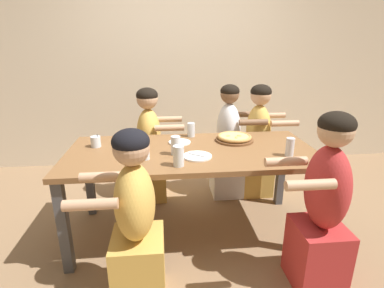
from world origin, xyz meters
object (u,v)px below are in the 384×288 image
at_px(diner_near_midleft, 136,226).
at_px(diner_far_midleft, 150,149).
at_px(empty_plate_b, 180,142).
at_px(diner_far_right, 258,144).
at_px(drinking_glass_d, 191,131).
at_px(drinking_glass_a, 290,148).
at_px(pizza_board_main, 234,138).
at_px(drinking_glass_e, 176,147).
at_px(diner_near_right, 323,210).
at_px(cocktail_glass_blue, 96,142).
at_px(drinking_glass_c, 145,151).
at_px(diner_far_midright, 228,146).
at_px(drinking_glass_b, 179,157).
at_px(empty_plate_a, 197,156).

relative_size(diner_near_midleft, diner_far_midleft, 0.97).
height_order(empty_plate_b, diner_far_right, diner_far_right).
bearing_deg(drinking_glass_d, drinking_glass_a, -39.53).
height_order(pizza_board_main, empty_plate_b, pizza_board_main).
xyz_separation_m(pizza_board_main, diner_near_midleft, (-0.80, -0.87, -0.26)).
bearing_deg(drinking_glass_e, diner_near_right, -32.87).
height_order(cocktail_glass_blue, drinking_glass_e, drinking_glass_e).
height_order(diner_near_right, diner_far_midleft, diner_near_right).
bearing_deg(drinking_glass_c, diner_near_right, -24.08).
xyz_separation_m(drinking_glass_e, diner_near_right, (0.91, -0.58, -0.26)).
height_order(cocktail_glass_blue, drinking_glass_a, drinking_glass_a).
bearing_deg(drinking_glass_d, diner_far_midright, 35.99).
distance_m(diner_far_right, diner_near_right, 1.35).
relative_size(diner_far_midright, diner_near_midleft, 1.05).
relative_size(pizza_board_main, drinking_glass_a, 2.34).
bearing_deg(diner_far_midright, drinking_glass_c, -43.94).
bearing_deg(drinking_glass_b, diner_near_midleft, -128.36).
height_order(diner_far_right, diner_near_right, diner_near_right).
height_order(drinking_glass_c, drinking_glass_e, same).
relative_size(drinking_glass_a, diner_near_right, 0.12).
bearing_deg(drinking_glass_d, cocktail_glass_blue, -165.37).
height_order(drinking_glass_e, diner_far_right, diner_far_right).
bearing_deg(cocktail_glass_blue, pizza_board_main, 2.12).
relative_size(drinking_glass_b, diner_near_right, 0.12).
distance_m(empty_plate_a, diner_near_midleft, 0.71).
height_order(cocktail_glass_blue, diner_far_midright, diner_far_midright).
height_order(empty_plate_b, diner_far_midleft, diner_far_midleft).
relative_size(empty_plate_b, drinking_glass_b, 1.29).
xyz_separation_m(drinking_glass_c, diner_far_midright, (0.81, 0.84, -0.28)).
xyz_separation_m(empty_plate_a, diner_far_midright, (0.42, 0.83, -0.22)).
distance_m(drinking_glass_b, drinking_glass_d, 0.70).
bearing_deg(drinking_glass_c, empty_plate_b, 52.36).
bearing_deg(drinking_glass_e, drinking_glass_a, -7.74).
bearing_deg(drinking_glass_d, empty_plate_a, -90.38).
bearing_deg(diner_near_right, drinking_glass_d, 35.47).
bearing_deg(drinking_glass_c, drinking_glass_e, 19.07).
distance_m(drinking_glass_e, diner_near_right, 1.11).
distance_m(diner_near_midleft, diner_far_midleft, 1.35).
distance_m(drinking_glass_c, drinking_glass_e, 0.24).
bearing_deg(pizza_board_main, drinking_glass_a, -50.96).
relative_size(diner_near_midleft, diner_near_right, 0.94).
distance_m(empty_plate_b, diner_near_right, 1.23).
relative_size(empty_plate_a, diner_near_midleft, 0.19).
height_order(pizza_board_main, diner_far_midleft, diner_far_midleft).
bearing_deg(diner_far_midleft, drinking_glass_d, 52.36).
bearing_deg(diner_far_right, diner_near_right, 0.11).
xyz_separation_m(drinking_glass_b, diner_near_midleft, (-0.28, -0.36, -0.30)).
xyz_separation_m(drinking_glass_d, diner_far_midright, (0.42, 0.31, -0.27)).
height_order(diner_far_right, diner_near_midleft, diner_far_right).
bearing_deg(pizza_board_main, drinking_glass_b, -135.21).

